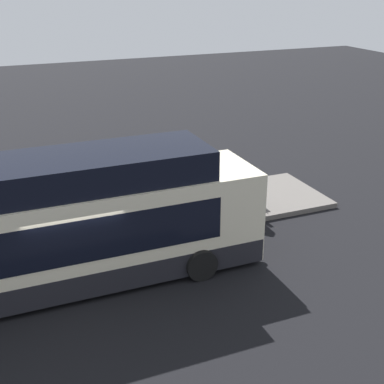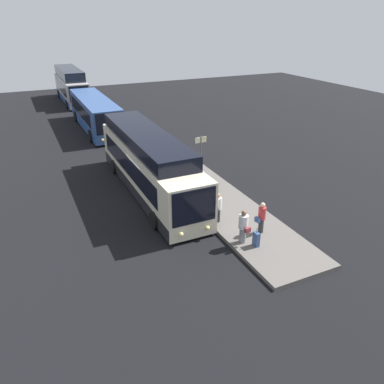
% 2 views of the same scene
% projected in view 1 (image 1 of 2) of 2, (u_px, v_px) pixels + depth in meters
% --- Properties ---
extents(ground, '(80.00, 80.00, 0.00)m').
position_uv_depth(ground, '(74.00, 286.00, 14.74)').
color(ground, black).
extents(platform, '(20.00, 3.45, 0.19)m').
position_uv_depth(platform, '(54.00, 233.00, 17.54)').
color(platform, '#605B56').
rests_on(platform, ground).
extents(bus_lead, '(12.64, 2.80, 3.67)m').
position_uv_depth(bus_lead, '(30.00, 235.00, 14.00)').
color(bus_lead, beige).
rests_on(bus_lead, ground).
extents(passenger_boarding, '(0.66, 0.50, 1.67)m').
position_uv_depth(passenger_boarding, '(250.00, 188.00, 18.58)').
color(passenger_boarding, gray).
rests_on(passenger_boarding, platform).
extents(passenger_waiting, '(0.61, 0.67, 1.60)m').
position_uv_depth(passenger_waiting, '(193.00, 200.00, 17.68)').
color(passenger_waiting, '#2D2D33').
rests_on(passenger_waiting, platform).
extents(passenger_with_bags, '(0.42, 0.58, 1.62)m').
position_uv_depth(passenger_with_bags, '(225.00, 178.00, 19.53)').
color(passenger_with_bags, '#2D2D33').
rests_on(passenger_with_bags, platform).
extents(suitcase, '(0.35, 0.20, 0.94)m').
position_uv_depth(suitcase, '(257.00, 196.00, 19.30)').
color(suitcase, '#334C7F').
rests_on(suitcase, platform).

